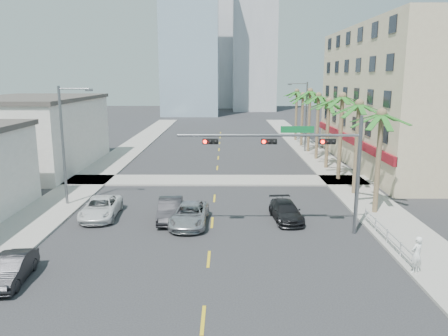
{
  "coord_description": "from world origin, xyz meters",
  "views": [
    {
      "loc": [
        0.92,
        -18.0,
        9.65
      ],
      "look_at": [
        0.8,
        11.29,
        3.5
      ],
      "focal_mm": 35.0,
      "sensor_mm": 36.0,
      "label": 1
    }
  ],
  "objects_px": {
    "car_parked_mid": "(11,269)",
    "car_lane_left": "(170,210)",
    "car_parked_far": "(101,208)",
    "car_lane_right": "(286,211)",
    "car_lane_center": "(189,215)",
    "pedestrian": "(417,255)",
    "traffic_signal_mast": "(306,154)"
  },
  "relations": [
    {
      "from": "pedestrian",
      "to": "car_lane_left",
      "type": "bearing_deg",
      "value": -58.89
    },
    {
      "from": "car_lane_right",
      "to": "car_parked_mid",
      "type": "bearing_deg",
      "value": -153.06
    },
    {
      "from": "car_lane_left",
      "to": "pedestrian",
      "type": "xyz_separation_m",
      "value": [
        13.18,
        -8.46,
        0.35
      ]
    },
    {
      "from": "car_parked_mid",
      "to": "car_parked_far",
      "type": "xyz_separation_m",
      "value": [
        1.52,
        9.82,
        0.04
      ]
    },
    {
      "from": "car_lane_left",
      "to": "car_lane_center",
      "type": "distance_m",
      "value": 1.68
    },
    {
      "from": "car_parked_mid",
      "to": "car_parked_far",
      "type": "height_order",
      "value": "car_parked_far"
    },
    {
      "from": "car_parked_mid",
      "to": "car_lane_left",
      "type": "bearing_deg",
      "value": 50.1
    },
    {
      "from": "traffic_signal_mast",
      "to": "car_parked_mid",
      "type": "bearing_deg",
      "value": -156.28
    },
    {
      "from": "car_parked_mid",
      "to": "car_lane_right",
      "type": "relative_size",
      "value": 0.9
    },
    {
      "from": "car_lane_center",
      "to": "pedestrian",
      "type": "distance_m",
      "value": 13.98
    },
    {
      "from": "car_lane_left",
      "to": "car_parked_far",
      "type": "bearing_deg",
      "value": 170.1
    },
    {
      "from": "traffic_signal_mast",
      "to": "car_lane_center",
      "type": "height_order",
      "value": "traffic_signal_mast"
    },
    {
      "from": "car_lane_left",
      "to": "pedestrian",
      "type": "distance_m",
      "value": 15.66
    },
    {
      "from": "car_parked_mid",
      "to": "car_lane_right",
      "type": "height_order",
      "value": "car_parked_mid"
    },
    {
      "from": "car_parked_mid",
      "to": "car_parked_far",
      "type": "bearing_deg",
      "value": 76.14
    },
    {
      "from": "traffic_signal_mast",
      "to": "car_parked_far",
      "type": "xyz_separation_m",
      "value": [
        -13.58,
        3.18,
        -4.37
      ]
    },
    {
      "from": "car_parked_mid",
      "to": "pedestrian",
      "type": "xyz_separation_m",
      "value": [
        19.62,
        0.8,
        0.44
      ]
    },
    {
      "from": "car_parked_mid",
      "to": "car_lane_left",
      "type": "height_order",
      "value": "car_lane_left"
    },
    {
      "from": "car_lane_left",
      "to": "car_lane_right",
      "type": "xyz_separation_m",
      "value": [
        7.91,
        -0.02,
        -0.11
      ]
    },
    {
      "from": "car_parked_far",
      "to": "car_lane_left",
      "type": "height_order",
      "value": "car_lane_left"
    },
    {
      "from": "car_parked_mid",
      "to": "car_lane_right",
      "type": "bearing_deg",
      "value": 27.68
    },
    {
      "from": "car_lane_left",
      "to": "car_parked_mid",
      "type": "bearing_deg",
      "value": -128.16
    },
    {
      "from": "car_lane_left",
      "to": "traffic_signal_mast",
      "type": "bearing_deg",
      "value": -20.17
    },
    {
      "from": "car_lane_left",
      "to": "car_lane_right",
      "type": "height_order",
      "value": "car_lane_left"
    },
    {
      "from": "traffic_signal_mast",
      "to": "car_lane_left",
      "type": "relative_size",
      "value": 2.48
    },
    {
      "from": "traffic_signal_mast",
      "to": "car_parked_far",
      "type": "height_order",
      "value": "traffic_signal_mast"
    },
    {
      "from": "pedestrian",
      "to": "traffic_signal_mast",
      "type": "bearing_deg",
      "value": -78.49
    },
    {
      "from": "car_parked_mid",
      "to": "pedestrian",
      "type": "height_order",
      "value": "pedestrian"
    },
    {
      "from": "car_lane_right",
      "to": "traffic_signal_mast",
      "type": "bearing_deg",
      "value": -79.63
    },
    {
      "from": "car_lane_center",
      "to": "pedestrian",
      "type": "relative_size",
      "value": 2.69
    },
    {
      "from": "traffic_signal_mast",
      "to": "pedestrian",
      "type": "distance_m",
      "value": 8.38
    },
    {
      "from": "traffic_signal_mast",
      "to": "car_parked_mid",
      "type": "relative_size",
      "value": 2.82
    }
  ]
}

